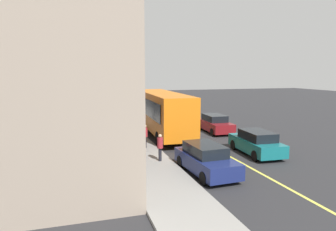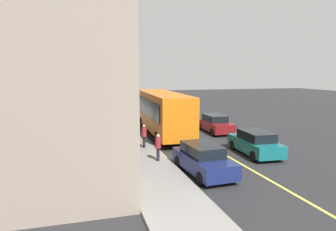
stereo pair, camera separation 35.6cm
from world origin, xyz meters
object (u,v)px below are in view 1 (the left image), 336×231
Objects in this scene: car_teal at (256,143)px; pedestrian_at_corner at (131,146)px; pedestrian_by_curb at (160,145)px; traffic_light at (134,104)px; pedestrian_waiting at (145,134)px; bus at (162,111)px; car_navy at (206,159)px; car_maroon at (215,124)px.

car_teal is 7.99m from pedestrian_at_corner.
pedestrian_by_curb is (-0.13, 6.35, 0.33)m from car_teal.
pedestrian_waiting is (-5.43, 0.26, -1.45)m from traffic_light.
car_teal is 2.82× the size of pedestrian_by_curb.
traffic_light reaches higher than car_teal.
pedestrian_by_curb is (-8.66, 0.11, -1.46)m from traffic_light.
bus is 2.55× the size of car_teal.
pedestrian_waiting reaches higher than car_navy.
bus reaches higher than pedestrian_by_curb.
car_teal is 2.80× the size of pedestrian_waiting.
pedestrian_by_curb is (-7.44, 6.99, 0.33)m from car_maroon.
car_navy is 4.20m from pedestrian_at_corner.
car_maroon is at bearing -59.46° from pedestrian_waiting.
car_teal is at bearing -61.60° from car_navy.
car_navy is 1.01× the size of car_maroon.
pedestrian_at_corner reaches higher than car_teal.
car_teal is at bearing -89.52° from pedestrian_at_corner.
bus is 2.46m from traffic_light.
pedestrian_at_corner is 1.06× the size of pedestrian_waiting.
car_teal is 7.34m from car_maroon.
bus reaches higher than traffic_light.
car_navy is at bearing -171.31° from traffic_light.
pedestrian_waiting is at bearing 19.18° from car_navy.
car_teal is at bearing 175.06° from car_maroon.
traffic_light is at bearing 79.90° from car_maroon.
bus reaches higher than car_navy.
pedestrian_waiting is at bearing 2.59° from pedestrian_by_curb.
car_teal and car_navy have the same top height.
pedestrian_at_corner reaches higher than pedestrian_by_curb.
bus is 5.21m from pedestrian_waiting.
pedestrian_waiting is (3.17, -1.48, -0.06)m from pedestrian_at_corner.
pedestrian_at_corner is (-0.07, 7.98, 0.40)m from car_teal.
car_maroon is (9.78, -5.19, 0.00)m from car_navy.
pedestrian_by_curb reaches higher than car_maroon.
bus is 8.70m from car_teal.
bus is 8.66m from pedestrian_at_corner.
car_navy and car_maroon have the same top height.
traffic_light is at bearing -2.70° from pedestrian_waiting.
car_maroon is at bearing -49.42° from pedestrian_at_corner.
car_maroon is (-0.29, -4.67, -1.24)m from bus.
pedestrian_waiting is (-4.21, 7.13, 0.34)m from car_maroon.
traffic_light is 2.05× the size of pedestrian_by_curb.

